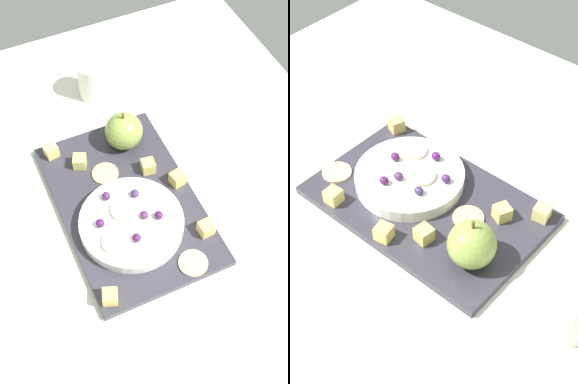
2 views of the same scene
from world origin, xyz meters
TOP-DOWN VIEW (x-y plane):
  - table at (0.00, 0.00)cm, footprint 112.64×100.62cm
  - platter at (3.96, -2.89)cm, footprint 38.21×24.51cm
  - serving_dish at (-1.26, -1.43)cm, footprint 18.74×18.74cm
  - apple_whole at (17.12, -7.88)cm, footprint 7.46×7.46cm
  - apple_stem at (17.12, -7.88)cm, footprint 0.50×0.50cm
  - cheese_cube_0 at (9.06, -9.44)cm, footprint 2.83×2.83cm
  - cheese_cube_1 at (-7.68, -13.02)cm, footprint 2.64×2.64cm
  - cheese_cube_2 at (4.11, -13.25)cm, footprint 2.92×2.92cm
  - cheese_cube_3 at (15.55, 2.15)cm, footprint 3.29×3.29cm
  - cheese_cube_4 at (-12.57, 7.29)cm, footprint 3.20×3.20cm
  - cheese_cube_5 at (20.37, 6.36)cm, footprint 2.86×2.86cm
  - cracker_0 at (11.55, -1.48)cm, footprint 5.12×5.12cm
  - cracker_1 at (-12.36, -8.13)cm, footprint 5.12×5.12cm
  - grape_0 at (3.28, -4.12)cm, footprint 1.66×1.49cm
  - grape_1 at (-0.41, 3.94)cm, footprint 1.66×1.49cm
  - grape_2 at (-2.67, -6.10)cm, footprint 1.66×1.49cm
  - grape_3 at (4.83, 0.85)cm, footprint 1.66×1.49cm
  - grape_4 at (-1.58, -3.79)cm, footprint 1.66×1.49cm
  - grape_5 at (-5.26, -0.69)cm, footprint 1.66×1.49cm
  - apple_slice_0 at (1.05, -0.95)cm, footprint 4.71×4.71cm
  - apple_slice_1 at (-4.27, 2.87)cm, footprint 4.71×4.71cm
  - cup at (34.08, -7.89)cm, footprint 8.88×6.90cm

SIDE VIEW (x-z plane):
  - table at x=0.00cm, z-range 0.00..3.13cm
  - platter at x=3.96cm, z-range 3.13..4.51cm
  - cracker_0 at x=11.55cm, z-range 4.51..4.91cm
  - cracker_1 at x=-12.36cm, z-range 4.51..4.91cm
  - serving_dish at x=-1.26cm, z-range 4.51..6.75cm
  - cheese_cube_0 at x=9.06cm, z-range 4.51..7.00cm
  - cheese_cube_1 at x=-7.68cm, z-range 4.51..7.00cm
  - cheese_cube_2 at x=4.11cm, z-range 4.51..7.00cm
  - cheese_cube_3 at x=15.55cm, z-range 4.51..7.00cm
  - cheese_cube_4 at x=-12.57cm, z-range 4.51..7.00cm
  - cheese_cube_5 at x=20.37cm, z-range 4.51..7.00cm
  - apple_slice_0 at x=1.05cm, z-range 6.75..7.35cm
  - apple_slice_1 at x=-4.27cm, z-range 6.75..7.35cm
  - cup at x=34.08cm, z-range 3.13..11.59cm
  - grape_0 at x=3.28cm, z-range 6.75..8.09cm
  - grape_2 at x=-2.67cm, z-range 6.75..8.09cm
  - grape_4 at x=-1.58cm, z-range 6.75..8.11cm
  - grape_3 at x=4.83cm, z-range 6.75..8.24cm
  - grape_5 at x=-5.26cm, z-range 6.75..8.25cm
  - grape_1 at x=-0.41cm, z-range 6.75..8.31cm
  - apple_whole at x=17.12cm, z-range 4.51..11.98cm
  - apple_stem at x=17.12cm, z-range 11.98..13.18cm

